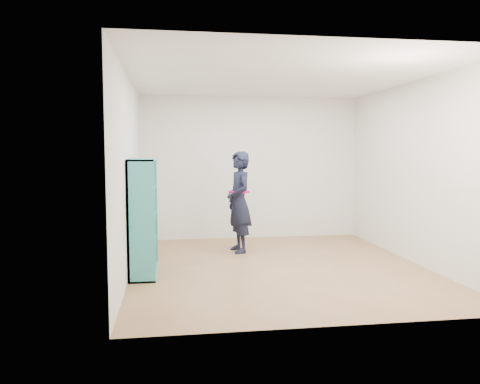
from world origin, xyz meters
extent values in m
plane|color=#8F6541|center=(0.00, 0.00, 0.00)|extent=(4.50, 4.50, 0.00)
plane|color=white|center=(0.00, 0.00, 2.60)|extent=(4.50, 4.50, 0.00)
cube|color=silver|center=(-2.00, 0.00, 1.30)|extent=(0.02, 4.50, 2.60)
cube|color=silver|center=(2.00, 0.00, 1.30)|extent=(0.02, 4.50, 2.60)
cube|color=silver|center=(0.00, 2.25, 1.30)|extent=(4.00, 0.02, 2.60)
cube|color=silver|center=(0.00, -2.25, 1.30)|extent=(4.00, 0.02, 2.60)
cube|color=teal|center=(-1.83, -0.55, 0.75)|extent=(0.33, 0.02, 1.51)
cube|color=teal|center=(-1.83, 0.55, 0.75)|extent=(0.33, 0.02, 1.51)
cube|color=teal|center=(-1.83, 0.00, 0.01)|extent=(0.33, 1.13, 0.02)
cube|color=teal|center=(-1.83, 0.00, 1.50)|extent=(0.33, 1.13, 0.02)
cube|color=teal|center=(-1.98, 0.00, 0.75)|extent=(0.02, 1.13, 1.51)
cube|color=teal|center=(-1.83, -0.18, 0.75)|extent=(0.31, 0.02, 1.46)
cube|color=teal|center=(-1.83, 0.18, 0.75)|extent=(0.31, 0.02, 1.46)
cube|color=teal|center=(-1.83, 0.00, 0.39)|extent=(0.31, 1.08, 0.02)
cube|color=teal|center=(-1.83, 0.00, 0.75)|extent=(0.31, 1.08, 0.02)
cube|color=teal|center=(-1.83, 0.00, 1.12)|extent=(0.31, 1.08, 0.02)
cube|color=beige|center=(-1.81, -0.37, 0.06)|extent=(0.21, 0.13, 0.05)
cube|color=black|center=(-1.80, -0.42, 0.53)|extent=(0.17, 0.15, 0.25)
cube|color=maroon|center=(-1.80, -0.42, 0.89)|extent=(0.17, 0.15, 0.25)
cube|color=silver|center=(-1.81, -0.37, 1.16)|extent=(0.21, 0.13, 0.05)
cube|color=navy|center=(-1.80, -0.06, 0.14)|extent=(0.17, 0.15, 0.20)
cube|color=brown|center=(-1.80, -0.06, 0.51)|extent=(0.17, 0.15, 0.22)
cube|color=#BFB28C|center=(-1.81, -0.01, 0.79)|extent=(0.21, 0.13, 0.05)
cube|color=#26594C|center=(-1.80, -0.06, 1.26)|extent=(0.17, 0.15, 0.25)
cube|color=beige|center=(-1.80, 0.30, 0.14)|extent=(0.17, 0.15, 0.21)
cube|color=black|center=(-1.81, 0.35, 0.44)|extent=(0.21, 0.13, 0.08)
cube|color=maroon|center=(-1.80, 0.30, 0.90)|extent=(0.17, 0.15, 0.28)
cube|color=silver|center=(-1.80, 0.30, 1.27)|extent=(0.17, 0.15, 0.27)
imported|color=black|center=(-0.39, 1.05, 0.80)|extent=(0.49, 0.65, 1.60)
torus|color=#B40D79|center=(-0.39, 1.05, 0.97)|extent=(0.39, 0.39, 0.04)
cube|color=silver|center=(-0.55, 1.10, 0.91)|extent=(0.05, 0.10, 0.14)
cube|color=black|center=(-0.55, 1.10, 0.91)|extent=(0.05, 0.10, 0.13)
camera|label=1|loc=(-1.47, -6.25, 1.61)|focal=35.00mm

